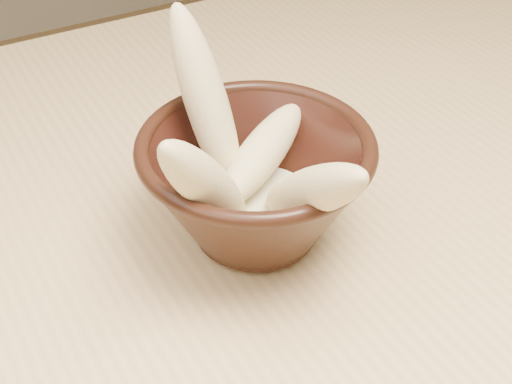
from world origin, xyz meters
The scene contains 7 objects.
table centered at (0.00, 0.00, 0.67)m, with size 1.20×0.80×0.75m.
bowl centered at (-0.09, -0.06, 0.81)m, with size 0.19×0.19×0.10m.
milk_puddle centered at (-0.09, -0.06, 0.78)m, with size 0.11×0.11×0.01m, color #F2EBC3.
banana_upright centered at (-0.10, -0.01, 0.86)m, with size 0.03×0.03×0.16m, color tan.
banana_left centered at (-0.14, -0.09, 0.85)m, with size 0.03×0.03×0.15m, color tan.
banana_across centered at (-0.07, -0.04, 0.82)m, with size 0.03×0.03×0.12m, color tan.
banana_front centered at (-0.08, -0.12, 0.84)m, with size 0.03×0.03×0.16m, color tan.
Camera 1 is at (-0.30, -0.45, 1.16)m, focal length 50.00 mm.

